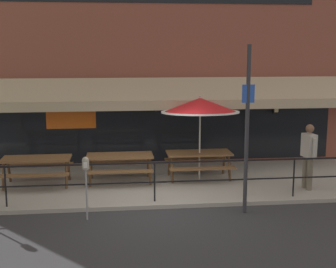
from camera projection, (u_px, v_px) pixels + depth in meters
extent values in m
plane|color=#2D2D30|center=(156.00, 209.00, 10.96)|extent=(120.00, 120.00, 0.00)
cube|color=#9E998E|center=(149.00, 183.00, 12.91)|extent=(15.00, 4.00, 0.10)
cube|color=brown|center=(143.00, 39.00, 14.40)|extent=(15.00, 0.50, 8.01)
cube|color=black|center=(145.00, 125.00, 14.62)|extent=(12.00, 0.02, 2.30)
cube|color=orange|center=(71.00, 117.00, 14.30)|extent=(1.50, 0.02, 0.70)
cube|color=tan|center=(145.00, 90.00, 13.89)|extent=(13.80, 0.92, 0.70)
cube|color=tan|center=(147.00, 106.00, 13.46)|extent=(13.80, 0.08, 0.28)
cube|color=black|center=(274.00, 103.00, 14.83)|extent=(0.04, 0.28, 0.04)
cube|color=black|center=(276.00, 109.00, 14.73)|extent=(0.18, 0.18, 0.28)
cube|color=beige|center=(276.00, 109.00, 14.73)|extent=(0.13, 0.19, 0.20)
cylinder|color=black|center=(6.00, 187.00, 10.77)|extent=(0.04, 0.04, 0.95)
cylinder|color=black|center=(155.00, 182.00, 11.15)|extent=(0.04, 0.04, 0.95)
cylinder|color=black|center=(294.00, 178.00, 11.53)|extent=(0.04, 0.04, 0.95)
cube|color=black|center=(154.00, 163.00, 11.07)|extent=(13.80, 0.04, 0.04)
cube|color=black|center=(155.00, 182.00, 11.15)|extent=(13.80, 0.03, 0.03)
cube|color=brown|center=(36.00, 159.00, 12.40)|extent=(1.80, 0.80, 0.05)
cube|color=brown|center=(33.00, 175.00, 11.89)|extent=(1.80, 0.26, 0.04)
cube|color=brown|center=(40.00, 164.00, 13.02)|extent=(1.80, 0.26, 0.04)
cylinder|color=brown|center=(66.00, 174.00, 12.24)|extent=(0.07, 0.30, 0.73)
cylinder|color=brown|center=(69.00, 168.00, 12.87)|extent=(0.07, 0.30, 0.73)
cylinder|color=brown|center=(3.00, 176.00, 12.07)|extent=(0.07, 0.30, 0.73)
cylinder|color=brown|center=(9.00, 170.00, 12.69)|extent=(0.07, 0.30, 0.73)
cube|color=brown|center=(120.00, 156.00, 12.74)|extent=(1.80, 0.80, 0.05)
cube|color=brown|center=(120.00, 172.00, 12.23)|extent=(1.80, 0.26, 0.04)
cube|color=brown|center=(120.00, 161.00, 13.36)|extent=(1.80, 0.26, 0.04)
cylinder|color=brown|center=(150.00, 171.00, 12.59)|extent=(0.07, 0.30, 0.73)
cylinder|color=brown|center=(148.00, 165.00, 13.21)|extent=(0.07, 0.30, 0.73)
cylinder|color=brown|center=(90.00, 173.00, 12.41)|extent=(0.07, 0.30, 0.73)
cylinder|color=brown|center=(91.00, 167.00, 13.03)|extent=(0.07, 0.30, 0.73)
cube|color=brown|center=(199.00, 153.00, 13.08)|extent=(1.80, 0.80, 0.05)
cube|color=brown|center=(203.00, 169.00, 12.56)|extent=(1.80, 0.26, 0.04)
cube|color=brown|center=(195.00, 159.00, 13.70)|extent=(1.80, 0.26, 0.04)
cylinder|color=brown|center=(229.00, 168.00, 12.92)|extent=(0.07, 0.30, 0.73)
cylinder|color=brown|center=(224.00, 162.00, 13.54)|extent=(0.07, 0.30, 0.73)
cylinder|color=brown|center=(172.00, 169.00, 12.74)|extent=(0.07, 0.30, 0.73)
cylinder|color=brown|center=(169.00, 164.00, 13.37)|extent=(0.07, 0.30, 0.73)
cylinder|color=#B7B2A8|center=(200.00, 139.00, 12.91)|extent=(0.04, 0.04, 2.30)
cone|color=red|center=(200.00, 105.00, 12.74)|extent=(2.10, 2.12, 0.51)
cylinder|color=white|center=(200.00, 112.00, 12.78)|extent=(2.14, 2.14, 0.15)
sphere|color=#B7B2A8|center=(200.00, 96.00, 12.70)|extent=(0.07, 0.07, 0.07)
cylinder|color=#665B4C|center=(310.00, 174.00, 12.07)|extent=(0.15, 0.15, 0.86)
cylinder|color=#665B4C|center=(305.00, 172.00, 12.26)|extent=(0.15, 0.15, 0.86)
cube|color=#B2ADA3|center=(309.00, 145.00, 12.03)|extent=(0.30, 0.43, 0.60)
cylinder|color=#B2ADA3|center=(315.00, 149.00, 11.79)|extent=(0.10, 0.10, 0.54)
cylinder|color=#B2ADA3|center=(303.00, 145.00, 12.29)|extent=(0.10, 0.10, 0.54)
sphere|color=brown|center=(310.00, 129.00, 11.96)|extent=(0.22, 0.22, 0.22)
cylinder|color=gray|center=(87.00, 195.00, 10.19)|extent=(0.04, 0.04, 1.15)
cylinder|color=gray|center=(86.00, 165.00, 10.07)|extent=(0.15, 0.15, 0.20)
sphere|color=gray|center=(85.00, 160.00, 10.06)|extent=(0.14, 0.14, 0.14)
cube|color=silver|center=(85.00, 165.00, 9.99)|extent=(0.08, 0.01, 0.13)
cylinder|color=#2D2D33|center=(247.00, 131.00, 10.40)|extent=(0.09, 0.09, 3.81)
cube|color=blue|center=(248.00, 94.00, 10.24)|extent=(0.28, 0.02, 0.40)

